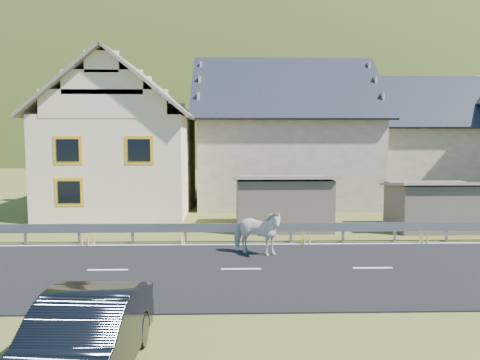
{
  "coord_description": "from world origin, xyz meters",
  "views": [
    {
      "loc": [
        -4.39,
        -13.76,
        4.04
      ],
      "look_at": [
        -3.94,
        3.63,
        2.4
      ],
      "focal_mm": 35.0,
      "sensor_mm": 36.0,
      "label": 1
    }
  ],
  "objects": [
    {
      "name": "ground",
      "position": [
        0.0,
        0.0,
        0.0
      ],
      "size": [
        160.0,
        160.0,
        0.0
      ],
      "primitive_type": "plane",
      "color": "#464E17",
      "rests_on": "ground"
    },
    {
      "name": "road",
      "position": [
        0.0,
        0.0,
        0.02
      ],
      "size": [
        60.0,
        7.0,
        0.04
      ],
      "primitive_type": "cube",
      "color": "black",
      "rests_on": "ground"
    },
    {
      "name": "lane_markings",
      "position": [
        0.0,
        0.0,
        0.04
      ],
      "size": [
        60.0,
        6.6,
        0.01
      ],
      "primitive_type": "cube",
      "color": "silver",
      "rests_on": "road"
    },
    {
      "name": "guardrail",
      "position": [
        -0.0,
        3.68,
        0.56
      ],
      "size": [
        28.1,
        0.09,
        0.75
      ],
      "color": "#93969B",
      "rests_on": "ground"
    },
    {
      "name": "shed_left",
      "position": [
        -2.0,
        6.5,
        1.1
      ],
      "size": [
        4.3,
        3.3,
        2.4
      ],
      "primitive_type": "cube",
      "color": "#66594E",
      "rests_on": "ground"
    },
    {
      "name": "shed_right",
      "position": [
        4.5,
        6.0,
        1.0
      ],
      "size": [
        3.8,
        2.9,
        2.2
      ],
      "primitive_type": "cube",
      "color": "#66594E",
      "rests_on": "ground"
    },
    {
      "name": "house_cream",
      "position": [
        -10.0,
        12.0,
        4.36
      ],
      "size": [
        7.8,
        9.8,
        8.3
      ],
      "color": "beige",
      "rests_on": "ground"
    },
    {
      "name": "house_stone_a",
      "position": [
        -1.0,
        15.0,
        4.63
      ],
      "size": [
        10.8,
        9.8,
        8.9
      ],
      "color": "tan",
      "rests_on": "ground"
    },
    {
      "name": "house_stone_b",
      "position": [
        9.0,
        17.0,
        4.24
      ],
      "size": [
        9.8,
        8.8,
        8.1
      ],
      "color": "tan",
      "rests_on": "ground"
    },
    {
      "name": "mountain",
      "position": [
        5.0,
        180.0,
        -20.0
      ],
      "size": [
        440.0,
        280.0,
        260.0
      ],
      "primitive_type": "ellipsoid",
      "color": "#2D3F11",
      "rests_on": "ground"
    },
    {
      "name": "conifer_patch",
      "position": [
        -55.0,
        110.0,
        6.0
      ],
      "size": [
        76.0,
        50.0,
        28.0
      ],
      "primitive_type": "ellipsoid",
      "color": "black",
      "rests_on": "ground"
    },
    {
      "name": "horse",
      "position": [
        -3.43,
        1.71,
        0.81
      ],
      "size": [
        1.51,
        2.0,
        1.54
      ],
      "primitive_type": "imported",
      "rotation": [
        0.0,
        0.0,
        1.14
      ],
      "color": "silver",
      "rests_on": "road"
    },
    {
      "name": "car",
      "position": [
        -6.76,
        -6.36,
        0.72
      ],
      "size": [
        1.6,
        4.38,
        1.43
      ],
      "primitive_type": "imported",
      "rotation": [
        0.0,
        0.0,
        -0.02
      ],
      "color": "black",
      "rests_on": "ground"
    }
  ]
}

